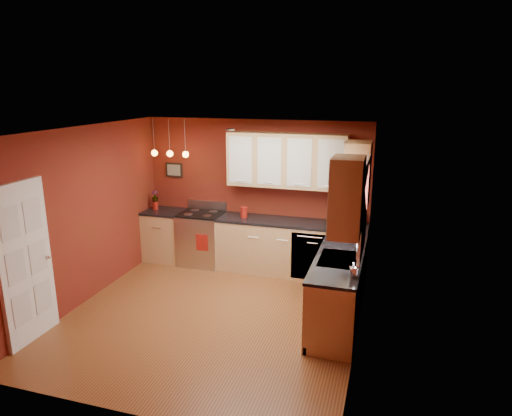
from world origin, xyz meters
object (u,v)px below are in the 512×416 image
(sink, at_px, (339,260))
(red_canister, at_px, (244,212))
(gas_range, at_px, (202,238))
(coffee_maker, at_px, (356,218))
(soap_pump, at_px, (353,270))

(sink, relative_size, red_canister, 3.79)
(gas_range, distance_m, sink, 3.05)
(coffee_maker, bearing_deg, sink, -98.86)
(gas_range, relative_size, coffee_maker, 4.76)
(sink, bearing_deg, red_canister, 140.49)
(coffee_maker, distance_m, soap_pump, 2.17)
(soap_pump, bearing_deg, gas_range, 144.25)
(sink, height_order, coffee_maker, sink)
(sink, height_order, red_canister, sink)
(red_canister, relative_size, coffee_maker, 0.79)
(gas_range, relative_size, sink, 1.59)
(sink, relative_size, soap_pump, 3.87)
(red_canister, xyz_separation_m, soap_pump, (2.04, -2.04, -0.00))
(gas_range, bearing_deg, red_canister, -0.66)
(gas_range, height_order, sink, sink)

